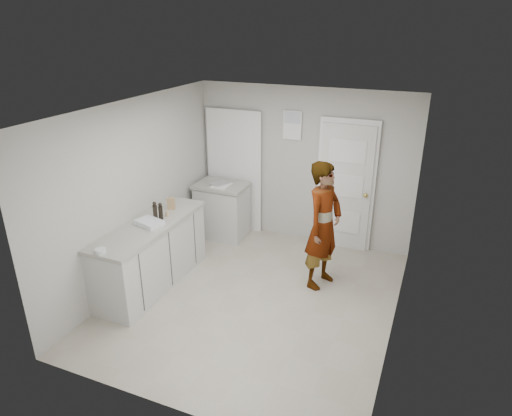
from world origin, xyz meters
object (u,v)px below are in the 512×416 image
at_px(oil_cruet_b, 155,211).
at_px(person, 323,226).
at_px(cake_mix_box, 171,204).
at_px(spice_jar, 167,214).
at_px(egg_bowl, 101,251).
at_px(baking_dish, 149,223).
at_px(oil_cruet_a, 161,211).

bearing_deg(oil_cruet_b, person, 20.36).
height_order(cake_mix_box, spice_jar, cake_mix_box).
relative_size(cake_mix_box, spice_jar, 2.37).
xyz_separation_m(cake_mix_box, spice_jar, (0.08, -0.24, -0.05)).
relative_size(spice_jar, egg_bowl, 0.57).
bearing_deg(egg_bowl, baking_dish, 85.56).
xyz_separation_m(cake_mix_box, oil_cruet_b, (0.01, -0.40, 0.04)).
bearing_deg(baking_dish, egg_bowl, -94.44).
bearing_deg(spice_jar, oil_cruet_a, -100.82).
distance_m(person, cake_mix_box, 2.16).
bearing_deg(oil_cruet_a, baking_dish, -100.45).
distance_m(person, oil_cruet_a, 2.19).
height_order(person, oil_cruet_b, person).
relative_size(person, oil_cruet_b, 6.65).
bearing_deg(spice_jar, oil_cruet_b, -113.87).
height_order(spice_jar, oil_cruet_a, oil_cruet_a).
bearing_deg(baking_dish, oil_cruet_a, 79.55).
distance_m(person, oil_cruet_b, 2.26).
height_order(oil_cruet_b, egg_bowl, oil_cruet_b).
distance_m(cake_mix_box, oil_cruet_a, 0.36).
relative_size(spice_jar, baking_dish, 0.18).
xyz_separation_m(baking_dish, egg_bowl, (-0.07, -0.87, -0.00)).
distance_m(oil_cruet_a, egg_bowl, 1.09).
bearing_deg(oil_cruet_b, cake_mix_box, 91.23).
bearing_deg(cake_mix_box, oil_cruet_a, -101.07).
bearing_deg(oil_cruet_a, egg_bowl, -95.64).
height_order(baking_dish, egg_bowl, baking_dish).
bearing_deg(cake_mix_box, person, -10.71).
relative_size(cake_mix_box, baking_dish, 0.43).
height_order(person, egg_bowl, person).
bearing_deg(egg_bowl, oil_cruet_a, 84.36).
relative_size(person, egg_bowl, 13.78).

